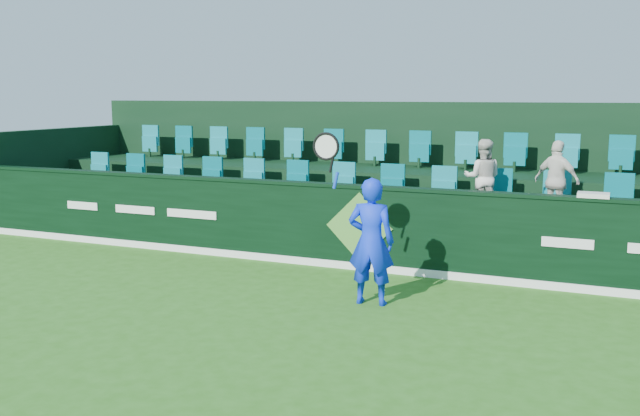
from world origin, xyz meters
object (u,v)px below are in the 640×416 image
at_px(tennis_player, 370,240).
at_px(spectator_middle, 557,181).
at_px(spectator_left, 483,178).
at_px(towel, 593,195).

height_order(tennis_player, spectator_middle, tennis_player).
height_order(tennis_player, spectator_left, tennis_player).
xyz_separation_m(spectator_left, spectator_middle, (1.15, 0.00, 0.00)).
distance_m(spectator_left, towel, 2.06).
relative_size(tennis_player, spectator_middle, 1.84).
height_order(spectator_left, spectator_middle, spectator_middle).
bearing_deg(tennis_player, spectator_middle, 54.18).
relative_size(spectator_left, spectator_middle, 0.99).
relative_size(tennis_player, towel, 5.50).
bearing_deg(towel, spectator_middle, 117.44).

